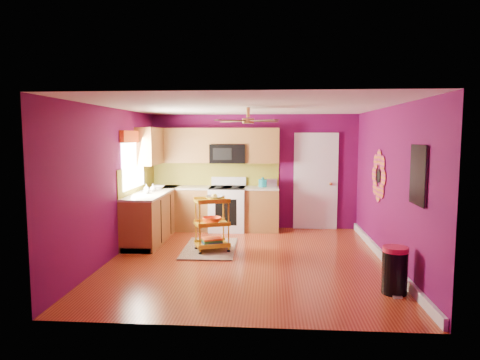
{
  "coord_description": "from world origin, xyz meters",
  "views": [
    {
      "loc": [
        0.39,
        -6.87,
        2.05
      ],
      "look_at": [
        -0.15,
        0.4,
        1.28
      ],
      "focal_mm": 32.0,
      "sensor_mm": 36.0,
      "label": 1
    }
  ],
  "objects": [
    {
      "name": "soap_bottle_b",
      "position": [
        -1.94,
        1.35,
        1.01
      ],
      "size": [
        0.12,
        0.12,
        0.15
      ],
      "primitive_type": "imported",
      "color": "white",
      "rests_on": "lower_cabinets"
    },
    {
      "name": "left_window",
      "position": [
        -2.22,
        1.05,
        1.74
      ],
      "size": [
        0.08,
        1.35,
        1.08
      ],
      "color": "white",
      "rests_on": "ground"
    },
    {
      "name": "panel_door",
      "position": [
        1.35,
        2.47,
        1.02
      ],
      "size": [
        0.95,
        0.11,
        2.15
      ],
      "color": "white",
      "rests_on": "ground"
    },
    {
      "name": "counter_dish",
      "position": [
        -1.95,
        1.8,
        0.97
      ],
      "size": [
        0.25,
        0.25,
        0.06
      ],
      "primitive_type": "imported",
      "color": "white",
      "rests_on": "lower_cabinets"
    },
    {
      "name": "shag_rug",
      "position": [
        -0.71,
        0.62,
        0.01
      ],
      "size": [
        0.95,
        1.52,
        0.02
      ],
      "primitive_type": "cube",
      "rotation": [
        0.0,
        0.0,
        0.02
      ],
      "color": "black",
      "rests_on": "ground"
    },
    {
      "name": "room_envelope",
      "position": [
        0.03,
        0.0,
        1.63
      ],
      "size": [
        4.54,
        5.04,
        2.52
      ],
      "color": "#5F0A46",
      "rests_on": "ground"
    },
    {
      "name": "electric_range",
      "position": [
        -0.55,
        2.17,
        0.48
      ],
      "size": [
        0.76,
        0.66,
        1.13
      ],
      "color": "white",
      "rests_on": "ground"
    },
    {
      "name": "teal_kettle",
      "position": [
        0.21,
        2.27,
        1.02
      ],
      "size": [
        0.18,
        0.18,
        0.21
      ],
      "color": "#127D88",
      "rests_on": "lower_cabinets"
    },
    {
      "name": "trash_can",
      "position": [
        1.99,
        -1.37,
        0.31
      ],
      "size": [
        0.37,
        0.38,
        0.62
      ],
      "color": "black",
      "rests_on": "ground"
    },
    {
      "name": "right_wall_art",
      "position": [
        2.23,
        -0.34,
        1.44
      ],
      "size": [
        0.04,
        2.74,
        1.04
      ],
      "color": "black",
      "rests_on": "ground"
    },
    {
      "name": "toaster",
      "position": [
        0.4,
        2.23,
        1.03
      ],
      "size": [
        0.22,
        0.15,
        0.18
      ],
      "primitive_type": "cube",
      "color": "beige",
      "rests_on": "lower_cabinets"
    },
    {
      "name": "counter_cup",
      "position": [
        -1.97,
        1.01,
        0.98
      ],
      "size": [
        0.11,
        0.11,
        0.09
      ],
      "primitive_type": "imported",
      "color": "white",
      "rests_on": "lower_cabinets"
    },
    {
      "name": "ground",
      "position": [
        0.0,
        0.0,
        0.0
      ],
      "size": [
        5.0,
        5.0,
        0.0
      ],
      "primitive_type": "plane",
      "color": "maroon",
      "rests_on": "ground"
    },
    {
      "name": "rolling_cart",
      "position": [
        -0.64,
        0.45,
        0.53
      ],
      "size": [
        0.68,
        0.59,
        1.03
      ],
      "color": "gold",
      "rests_on": "ground"
    },
    {
      "name": "ceiling_fan",
      "position": [
        0.0,
        0.2,
        2.29
      ],
      "size": [
        1.01,
        1.01,
        0.26
      ],
      "color": "#BF8C3F",
      "rests_on": "ground"
    },
    {
      "name": "soap_bottle_a",
      "position": [
        -1.99,
        1.08,
        1.03
      ],
      "size": [
        0.08,
        0.08,
        0.18
      ],
      "primitive_type": "imported",
      "color": "#EA3F72",
      "rests_on": "lower_cabinets"
    },
    {
      "name": "lower_cabinets",
      "position": [
        -1.35,
        1.82,
        0.43
      ],
      "size": [
        2.81,
        2.31,
        0.94
      ],
      "color": "brown",
      "rests_on": "ground"
    },
    {
      "name": "upper_cabinetry",
      "position": [
        -1.24,
        2.17,
        1.8
      ],
      "size": [
        2.8,
        2.3,
        1.26
      ],
      "color": "brown",
      "rests_on": "ground"
    }
  ]
}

